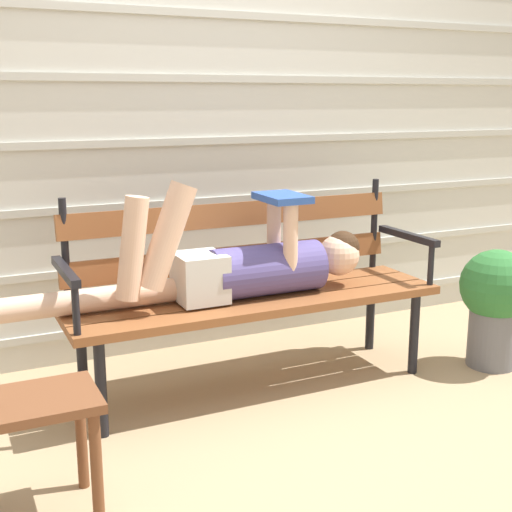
{
  "coord_description": "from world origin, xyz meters",
  "views": [
    {
      "loc": [
        -1.24,
        -2.47,
        1.28
      ],
      "look_at": [
        0.0,
        0.16,
        0.6
      ],
      "focal_mm": 48.38,
      "sensor_mm": 36.0,
      "label": 1
    }
  ],
  "objects": [
    {
      "name": "potted_plant",
      "position": [
        1.14,
        -0.1,
        0.33
      ],
      "size": [
        0.34,
        0.34,
        0.58
      ],
      "color": "slate",
      "rests_on": "ground"
    },
    {
      "name": "house_siding",
      "position": [
        0.0,
        0.83,
        1.06
      ],
      "size": [
        5.26,
        0.08,
        2.13
      ],
      "color": "beige",
      "rests_on": "ground"
    },
    {
      "name": "reclining_person",
      "position": [
        -0.09,
        0.16,
        0.57
      ],
      "size": [
        1.66,
        0.25,
        0.54
      ],
      "color": "#514784"
    },
    {
      "name": "ground_plane",
      "position": [
        0.0,
        0.0,
        0.0
      ],
      "size": [
        12.0,
        12.0,
        0.0
      ],
      "primitive_type": "plane",
      "color": "tan"
    },
    {
      "name": "park_bench",
      "position": [
        0.0,
        0.23,
        0.47
      ],
      "size": [
        1.68,
        0.48,
        0.88
      ],
      "color": "brown",
      "rests_on": "ground"
    },
    {
      "name": "footstool",
      "position": [
        -1.03,
        -0.45,
        0.31
      ],
      "size": [
        0.38,
        0.29,
        0.4
      ],
      "color": "brown",
      "rests_on": "ground"
    }
  ]
}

